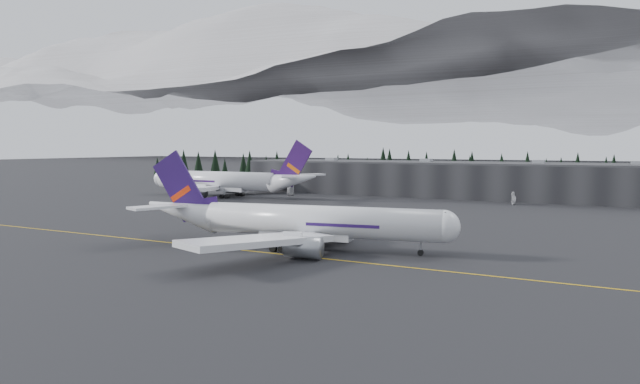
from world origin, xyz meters
The scene contains 9 objects.
ground centered at (0.00, 0.00, 0.00)m, with size 1400.00×1400.00×0.00m, color black.
taxiline centered at (0.00, -2.00, 0.01)m, with size 400.00×0.40×0.02m, color gold.
terminal centered at (0.00, 125.00, 6.30)m, with size 160.00×30.00×12.60m.
treeline centered at (0.00, 162.00, 7.50)m, with size 360.00×20.00×15.00m, color black.
mountain_ridge centered at (0.00, 1000.00, 0.00)m, with size 4400.00×900.00×420.00m, color white, non-canonical shape.
jet_main centered at (2.89, 4.06, 5.00)m, with size 59.87×54.83×17.72m.
jet_parked centered at (-70.18, 82.32, 5.82)m, with size 70.18×64.76×20.63m.
gse_vehicle_a centered at (-53.11, 97.36, 0.78)m, with size 2.60×5.63×1.57m, color silver.
gse_vehicle_b centered at (25.65, 102.70, 0.71)m, with size 1.68×4.18×1.42m, color silver.
Camera 1 is at (55.05, -84.28, 18.57)m, focal length 32.00 mm.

